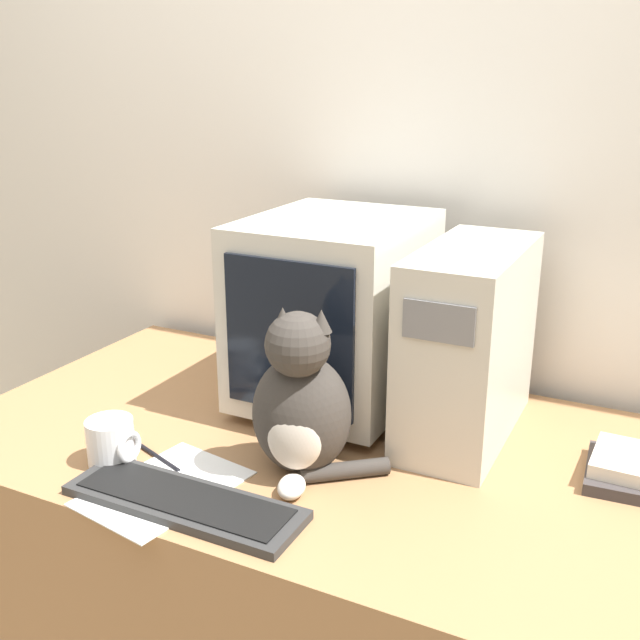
{
  "coord_description": "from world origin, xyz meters",
  "views": [
    {
      "loc": [
        0.68,
        -0.85,
        1.52
      ],
      "look_at": [
        0.02,
        0.47,
        1.02
      ],
      "focal_mm": 42.0,
      "sensor_mm": 36.0,
      "label": 1
    }
  ],
  "objects_px": {
    "computer_tower": "(468,343)",
    "book_stack": "(627,468)",
    "keyboard": "(184,502)",
    "crt_monitor": "(335,311)",
    "mug": "(112,442)",
    "pen": "(157,456)",
    "cat": "(301,405)"
  },
  "relations": [
    {
      "from": "keyboard",
      "to": "cat",
      "type": "distance_m",
      "value": 0.28
    },
    {
      "from": "computer_tower",
      "to": "keyboard",
      "type": "distance_m",
      "value": 0.67
    },
    {
      "from": "crt_monitor",
      "to": "pen",
      "type": "relative_size",
      "value": 2.94
    },
    {
      "from": "crt_monitor",
      "to": "cat",
      "type": "height_order",
      "value": "crt_monitor"
    },
    {
      "from": "crt_monitor",
      "to": "mug",
      "type": "bearing_deg",
      "value": -119.98
    },
    {
      "from": "pen",
      "to": "book_stack",
      "type": "bearing_deg",
      "value": 21.5
    },
    {
      "from": "computer_tower",
      "to": "keyboard",
      "type": "relative_size",
      "value": 0.97
    },
    {
      "from": "mug",
      "to": "cat",
      "type": "bearing_deg",
      "value": 21.31
    },
    {
      "from": "computer_tower",
      "to": "keyboard",
      "type": "xyz_separation_m",
      "value": [
        -0.37,
        -0.52,
        -0.2
      ]
    },
    {
      "from": "computer_tower",
      "to": "pen",
      "type": "distance_m",
      "value": 0.69
    },
    {
      "from": "book_stack",
      "to": "mug",
      "type": "relative_size",
      "value": 1.98
    },
    {
      "from": "crt_monitor",
      "to": "book_stack",
      "type": "bearing_deg",
      "value": -6.03
    },
    {
      "from": "crt_monitor",
      "to": "computer_tower",
      "type": "relative_size",
      "value": 1.01
    },
    {
      "from": "keyboard",
      "to": "book_stack",
      "type": "relative_size",
      "value": 2.3
    },
    {
      "from": "cat",
      "to": "mug",
      "type": "height_order",
      "value": "cat"
    },
    {
      "from": "crt_monitor",
      "to": "mug",
      "type": "relative_size",
      "value": 4.46
    },
    {
      "from": "mug",
      "to": "pen",
      "type": "bearing_deg",
      "value": 41.45
    },
    {
      "from": "cat",
      "to": "mug",
      "type": "relative_size",
      "value": 3.44
    },
    {
      "from": "mug",
      "to": "crt_monitor",
      "type": "bearing_deg",
      "value": 60.02
    },
    {
      "from": "pen",
      "to": "mug",
      "type": "distance_m",
      "value": 0.1
    },
    {
      "from": "crt_monitor",
      "to": "mug",
      "type": "distance_m",
      "value": 0.57
    },
    {
      "from": "computer_tower",
      "to": "pen",
      "type": "relative_size",
      "value": 2.91
    },
    {
      "from": "computer_tower",
      "to": "cat",
      "type": "distance_m",
      "value": 0.4
    },
    {
      "from": "crt_monitor",
      "to": "cat",
      "type": "bearing_deg",
      "value": -75.28
    },
    {
      "from": "computer_tower",
      "to": "book_stack",
      "type": "relative_size",
      "value": 2.23
    },
    {
      "from": "cat",
      "to": "pen",
      "type": "distance_m",
      "value": 0.34
    },
    {
      "from": "cat",
      "to": "book_stack",
      "type": "xyz_separation_m",
      "value": [
        0.57,
        0.26,
        -0.12
      ]
    },
    {
      "from": "computer_tower",
      "to": "keyboard",
      "type": "bearing_deg",
      "value": -125.28
    },
    {
      "from": "crt_monitor",
      "to": "pen",
      "type": "distance_m",
      "value": 0.51
    },
    {
      "from": "computer_tower",
      "to": "book_stack",
      "type": "distance_m",
      "value": 0.39
    },
    {
      "from": "book_stack",
      "to": "pen",
      "type": "bearing_deg",
      "value": -158.5
    },
    {
      "from": "cat",
      "to": "computer_tower",
      "type": "bearing_deg",
      "value": 37.71
    }
  ]
}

